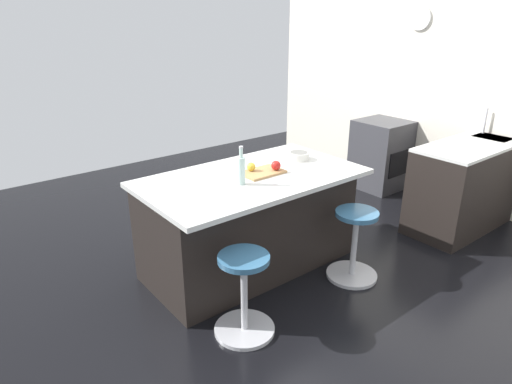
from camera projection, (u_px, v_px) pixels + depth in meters
name	position (u px, v px, depth m)	size (l,w,h in m)	color
ground_plane	(273.00, 264.00, 4.13)	(7.27, 7.27, 0.00)	black
interior_partition_left	(456.00, 75.00, 5.16)	(0.15, 5.59, 2.96)	silver
sink_cabinet	(478.00, 180.00, 4.88)	(1.87, 0.60, 1.19)	black
oven_range	(381.00, 155.00, 5.82)	(0.60, 0.61, 0.88)	#38383D
kitchen_island	(249.00, 221.00, 3.95)	(1.87, 1.06, 0.88)	black
stool_by_window	(354.00, 247.00, 3.83)	(0.44, 0.44, 0.62)	#B7B7BC
stool_middle	(244.00, 297.00, 3.15)	(0.44, 0.44, 0.62)	#B7B7BC
cutting_board	(262.00, 172.00, 3.80)	(0.36, 0.24, 0.02)	tan
apple_red	(276.00, 165.00, 3.81)	(0.08, 0.08, 0.08)	red
apple_yellow	(251.00, 167.00, 3.79)	(0.07, 0.07, 0.07)	gold
water_bottle	(241.00, 170.00, 3.52)	(0.06, 0.06, 0.31)	silver
fruit_bowl	(299.00, 155.00, 4.15)	(0.20, 0.20, 0.07)	silver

